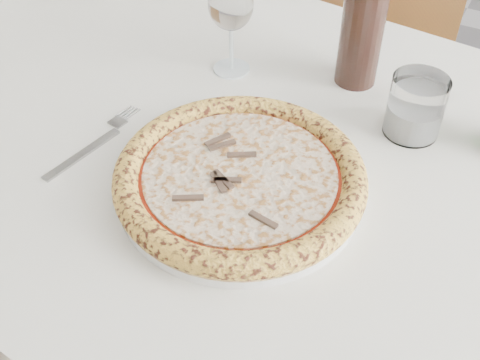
{
  "coord_description": "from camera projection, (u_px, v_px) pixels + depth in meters",
  "views": [
    {
      "loc": [
        0.42,
        -0.91,
        1.33
      ],
      "look_at": [
        0.14,
        -0.4,
        0.78
      ],
      "focal_mm": 45.0,
      "sensor_mm": 36.0,
      "label": 1
    }
  ],
  "objects": [
    {
      "name": "floor",
      "position": [
        262.0,
        283.0,
        1.65
      ],
      "size": [
        5.0,
        6.0,
        0.02
      ],
      "primitive_type": "cube",
      "color": "gray",
      "rests_on": "ground"
    },
    {
      "name": "pizza",
      "position": [
        240.0,
        176.0,
        0.8
      ],
      "size": [
        0.34,
        0.34,
        0.04
      ],
      "color": "tan",
      "rests_on": "plate"
    },
    {
      "name": "dining_table",
      "position": [
        270.0,
        189.0,
        0.94
      ],
      "size": [
        1.61,
        1.06,
        0.76
      ],
      "color": "brown",
      "rests_on": "floor"
    },
    {
      "name": "chair_far",
      "position": [
        381.0,
        28.0,
        1.58
      ],
      "size": [
        0.42,
        0.42,
        0.93
      ],
      "color": "brown",
      "rests_on": "floor"
    },
    {
      "name": "wine_bottle",
      "position": [
        364.0,
        15.0,
        0.93
      ],
      "size": [
        0.07,
        0.07,
        0.28
      ],
      "color": "black",
      "rests_on": "dining_table"
    },
    {
      "name": "tumbler",
      "position": [
        415.0,
        110.0,
        0.88
      ],
      "size": [
        0.08,
        0.08,
        0.09
      ],
      "color": "silver",
      "rests_on": "dining_table"
    },
    {
      "name": "fork",
      "position": [
        94.0,
        143.0,
        0.89
      ],
      "size": [
        0.04,
        0.2,
        0.0
      ],
      "color": "gray",
      "rests_on": "dining_table"
    },
    {
      "name": "plate",
      "position": [
        240.0,
        186.0,
        0.81
      ],
      "size": [
        0.33,
        0.33,
        0.02
      ],
      "color": "white",
      "rests_on": "dining_table"
    },
    {
      "name": "wine_glass",
      "position": [
        231.0,
        7.0,
        0.95
      ],
      "size": [
        0.07,
        0.07,
        0.16
      ],
      "color": "white",
      "rests_on": "dining_table"
    }
  ]
}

